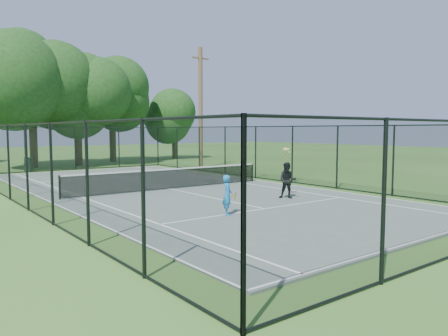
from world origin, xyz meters
TOP-DOWN VIEW (x-y plane):
  - ground at (0.00, 0.00)m, footprint 120.00×120.00m
  - tennis_court at (0.00, 0.00)m, footprint 11.00×24.00m
  - tennis_net at (0.00, 0.00)m, footprint 10.08×0.08m
  - fence at (0.00, 0.00)m, footprint 13.10×26.10m
  - tree_near_left at (-1.81, 16.67)m, footprint 7.44×7.44m
  - tree_near_mid at (1.47, 16.59)m, footprint 6.74×6.74m
  - tree_near_right at (5.26, 18.84)m, footprint 5.81×5.81m
  - tree_far_right at (11.82, 19.27)m, footprint 4.46×4.46m
  - trash_bin_right at (-2.84, 13.99)m, footprint 0.58×0.58m
  - utility_pole at (7.84, 9.00)m, footprint 1.40×0.30m
  - player_blue at (-1.67, -6.44)m, footprint 0.84×0.56m
  - player_black at (2.29, -5.23)m, footprint 1.05×0.98m

SIDE VIEW (x-z plane):
  - ground at x=0.00m, z-range 0.00..0.00m
  - tennis_court at x=0.00m, z-range 0.00..0.06m
  - trash_bin_right at x=-2.84m, z-range 0.01..0.93m
  - tennis_net at x=0.00m, z-range 0.10..1.05m
  - player_blue at x=-1.67m, z-range 0.06..1.35m
  - player_black at x=2.29m, z-range -0.23..1.80m
  - fence at x=0.00m, z-range 0.00..3.00m
  - tree_far_right at x=11.82m, z-range 0.70..6.60m
  - utility_pole at x=7.84m, z-range 0.06..8.76m
  - tree_near_right at x=5.26m, z-range 1.09..9.11m
  - tree_near_mid at x=1.47m, z-range 1.02..9.84m
  - tree_near_left at x=-1.81m, z-range 1.12..10.82m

